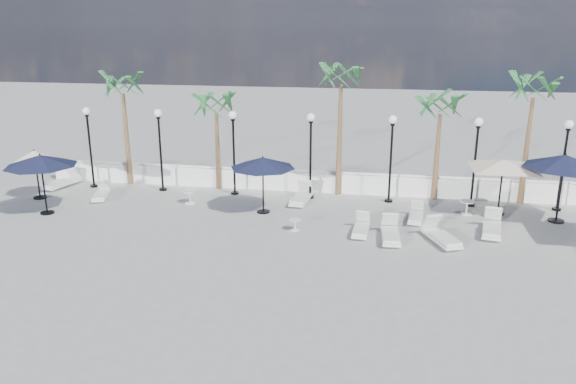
% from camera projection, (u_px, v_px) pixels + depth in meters
% --- Properties ---
extents(ground, '(100.00, 100.00, 0.00)m').
position_uv_depth(ground, '(285.00, 254.00, 19.23)').
color(ground, gray).
rests_on(ground, ground).
extents(balustrade, '(26.00, 0.30, 1.01)m').
position_uv_depth(balustrade, '(313.00, 182.00, 26.17)').
color(balustrade, white).
rests_on(balustrade, ground).
extents(lamppost_0, '(0.36, 0.36, 3.84)m').
position_uv_depth(lamppost_0, '(89.00, 136.00, 26.31)').
color(lamppost_0, black).
rests_on(lamppost_0, ground).
extents(lamppost_1, '(0.36, 0.36, 3.84)m').
position_uv_depth(lamppost_1, '(160.00, 138.00, 25.76)').
color(lamppost_1, black).
rests_on(lamppost_1, ground).
extents(lamppost_2, '(0.36, 0.36, 3.84)m').
position_uv_depth(lamppost_2, '(233.00, 141.00, 25.20)').
color(lamppost_2, black).
rests_on(lamppost_2, ground).
extents(lamppost_3, '(0.36, 0.36, 3.84)m').
position_uv_depth(lamppost_3, '(311.00, 144.00, 24.64)').
color(lamppost_3, black).
rests_on(lamppost_3, ground).
extents(lamppost_4, '(0.36, 0.36, 3.84)m').
position_uv_depth(lamppost_4, '(391.00, 146.00, 24.08)').
color(lamppost_4, black).
rests_on(lamppost_4, ground).
extents(lamppost_5, '(0.36, 0.36, 3.84)m').
position_uv_depth(lamppost_5, '(476.00, 149.00, 23.52)').
color(lamppost_5, black).
rests_on(lamppost_5, ground).
extents(lamppost_6, '(0.36, 0.36, 3.84)m').
position_uv_depth(lamppost_6, '(565.00, 153.00, 22.96)').
color(lamppost_6, black).
rests_on(lamppost_6, ground).
extents(palm_0, '(2.60, 2.60, 5.50)m').
position_uv_depth(palm_0, '(123.00, 91.00, 26.23)').
color(palm_0, brown).
rests_on(palm_0, ground).
extents(palm_1, '(2.60, 2.60, 4.70)m').
position_uv_depth(palm_1, '(216.00, 110.00, 25.74)').
color(palm_1, brown).
rests_on(palm_1, ground).
extents(palm_2, '(2.60, 2.60, 6.10)m').
position_uv_depth(palm_2, '(341.00, 82.00, 24.43)').
color(palm_2, brown).
rests_on(palm_2, ground).
extents(palm_3, '(2.60, 2.60, 4.90)m').
position_uv_depth(palm_3, '(440.00, 111.00, 24.09)').
color(palm_3, brown).
rests_on(palm_3, ground).
extents(palm_4, '(2.60, 2.60, 5.70)m').
position_uv_depth(palm_4, '(534.00, 95.00, 23.27)').
color(palm_4, brown).
rests_on(palm_4, ground).
extents(lounger_0, '(1.04, 2.04, 0.73)m').
position_uv_depth(lounger_0, '(62.00, 182.00, 26.95)').
color(lounger_0, white).
rests_on(lounger_0, ground).
extents(lounger_1, '(1.02, 1.79, 0.64)m').
position_uv_depth(lounger_1, '(101.00, 194.00, 25.20)').
color(lounger_1, white).
rests_on(lounger_1, ground).
extents(lounger_2, '(0.82, 2.05, 0.75)m').
position_uv_depth(lounger_2, '(301.00, 197.00, 24.64)').
color(lounger_2, white).
rests_on(lounger_2, ground).
extents(lounger_3, '(0.64, 1.74, 0.64)m').
position_uv_depth(lounger_3, '(361.00, 228.00, 21.03)').
color(lounger_3, white).
rests_on(lounger_3, ground).
extents(lounger_4, '(0.71, 1.68, 0.61)m').
position_uv_depth(lounger_4, '(416.00, 216.00, 22.39)').
color(lounger_4, white).
rests_on(lounger_4, ground).
extents(lounger_5, '(1.36, 2.09, 0.75)m').
position_uv_depth(lounger_5, '(441.00, 236.00, 20.16)').
color(lounger_5, white).
rests_on(lounger_5, ground).
extents(lounger_6, '(0.72, 1.98, 0.73)m').
position_uv_depth(lounger_6, '(391.00, 233.00, 20.41)').
color(lounger_6, white).
rests_on(lounger_6, ground).
extents(lounger_8, '(1.02, 2.12, 0.76)m').
position_uv_depth(lounger_8, '(492.00, 227.00, 20.98)').
color(lounger_8, white).
rests_on(lounger_8, ground).
extents(side_table_0, '(0.59, 0.59, 0.57)m').
position_uv_depth(side_table_0, '(190.00, 196.00, 24.47)').
color(side_table_0, white).
rests_on(side_table_0, ground).
extents(side_table_1, '(0.46, 0.46, 0.44)m').
position_uv_depth(side_table_1, '(295.00, 224.00, 21.31)').
color(side_table_1, white).
rests_on(side_table_1, ground).
extents(side_table_2, '(0.59, 0.59, 0.58)m').
position_uv_depth(side_table_2, '(467.00, 206.00, 23.09)').
color(side_table_2, white).
rests_on(side_table_2, ground).
extents(parasol_navy_left, '(2.89, 2.89, 2.55)m').
position_uv_depth(parasol_navy_left, '(40.00, 161.00, 22.64)').
color(parasol_navy_left, black).
rests_on(parasol_navy_left, ground).
extents(parasol_navy_mid, '(2.69, 2.69, 2.42)m').
position_uv_depth(parasol_navy_mid, '(263.00, 163.00, 22.80)').
color(parasol_navy_mid, black).
rests_on(parasol_navy_mid, ground).
extents(parasol_navy_right, '(3.12, 3.12, 2.80)m').
position_uv_depth(parasol_navy_right, '(565.00, 162.00, 21.62)').
color(parasol_navy_right, black).
rests_on(parasol_navy_right, ground).
extents(parasol_cream_sq_a, '(5.05, 5.05, 2.48)m').
position_uv_depth(parasol_cream_sq_a, '(504.00, 160.00, 22.56)').
color(parasol_cream_sq_a, black).
rests_on(parasol_cream_sq_a, ground).
extents(parasol_cream_small, '(1.84, 1.84, 2.26)m').
position_uv_depth(parasol_cream_small, '(35.00, 156.00, 24.73)').
color(parasol_cream_small, black).
rests_on(parasol_cream_small, ground).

